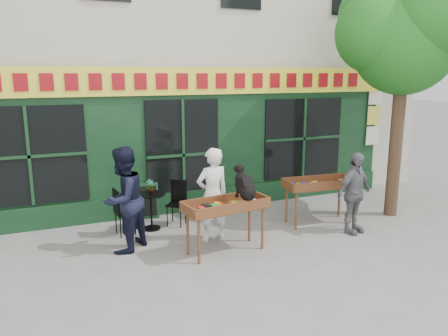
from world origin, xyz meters
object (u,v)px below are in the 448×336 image
at_px(dog, 245,182).
at_px(man_left, 123,200).
at_px(book_cart_center, 226,208).
at_px(book_cart_right, 319,186).
at_px(woman, 212,195).
at_px(bistro_table, 151,204).
at_px(man_right, 354,193).

bearing_deg(dog, man_left, 150.35).
xyz_separation_m(book_cart_center, dog, (0.35, -0.05, 0.47)).
distance_m(book_cart_center, book_cart_right, 2.54).
height_order(woman, bistro_table, woman).
height_order(woman, man_right, woman).
distance_m(book_cart_center, bistro_table, 1.95).
bearing_deg(man_right, man_left, 153.75).
distance_m(man_right, man_left, 4.49).
relative_size(woman, man_left, 0.94).
height_order(book_cart_center, woman, woman).
xyz_separation_m(woman, man_left, (-1.66, 0.13, 0.05)).
xyz_separation_m(book_cart_right, man_right, (0.30, -0.75, 0.00)).
distance_m(dog, book_cart_right, 2.27).
bearing_deg(dog, book_cart_center, 164.57).
distance_m(woman, man_left, 1.66).
bearing_deg(man_right, dog, 164.05).
relative_size(woman, man_right, 1.09).
xyz_separation_m(book_cart_center, woman, (0.00, 0.65, 0.08)).
distance_m(woman, bistro_table, 1.45).
relative_size(book_cart_center, dog, 2.61).
bearing_deg(man_right, book_cart_right, 96.51).
distance_m(book_cart_right, bistro_table, 3.57).
distance_m(dog, bistro_table, 2.29).
bearing_deg(book_cart_center, dog, -15.43).
relative_size(dog, man_left, 0.31).
xyz_separation_m(book_cart_center, man_right, (2.75, -0.08, 0.00)).
height_order(man_right, bistro_table, man_right).
relative_size(bistro_table, man_left, 0.40).
bearing_deg(book_cart_center, book_cart_right, 8.04).
bearing_deg(bistro_table, dog, -52.82).
distance_m(bistro_table, man_left, 1.21).
relative_size(dog, bistro_table, 0.79).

